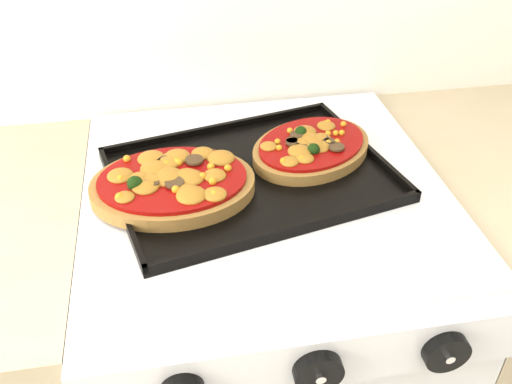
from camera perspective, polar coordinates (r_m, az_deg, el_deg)
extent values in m
cube|color=silver|center=(1.26, 0.76, -16.33)|extent=(0.60, 0.60, 0.91)
cube|color=silver|center=(0.76, 5.56, -16.30)|extent=(0.60, 0.02, 0.09)
cylinder|color=black|center=(0.75, 6.24, -17.44)|extent=(0.06, 0.02, 0.06)
cylinder|color=black|center=(0.80, 18.47, -14.95)|extent=(0.06, 0.02, 0.06)
cube|color=black|center=(0.95, -0.53, 1.85)|extent=(0.50, 0.42, 0.02)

